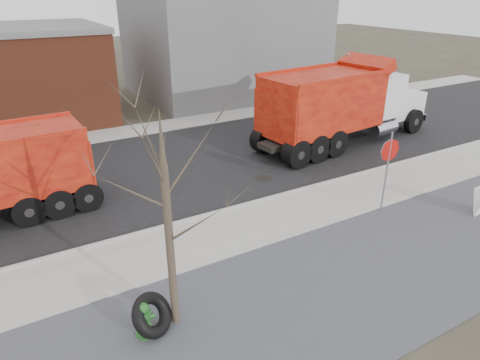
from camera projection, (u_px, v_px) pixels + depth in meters
ground at (239, 235)px, 13.57m from camera, size 120.00×120.00×0.00m
gravel_verge at (308, 298)px, 10.80m from camera, size 60.00×5.00×0.03m
sidewalk at (235, 230)px, 13.75m from camera, size 60.00×2.50×0.06m
curb at (217, 213)px, 14.77m from camera, size 60.00×0.15×0.11m
road at (167, 167)px, 18.53m from camera, size 60.00×9.40×0.02m
far_sidewalk at (129, 131)px, 23.02m from camera, size 60.00×2.00×0.06m
building_grey at (223, 35)px, 30.18m from camera, size 12.00×10.00×8.00m
bare_tree at (166, 196)px, 8.70m from camera, size 3.20×3.20×5.20m
fire_hydrant at (145, 321)px, 9.53m from camera, size 0.49×0.48×0.88m
truck_tire at (152, 315)px, 9.60m from camera, size 1.34×1.28×1.02m
stop_sign at (389, 159)px, 14.20m from camera, size 0.78×0.06×2.88m
dump_truck_red_a at (342, 102)px, 20.62m from camera, size 10.35×3.76×4.07m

